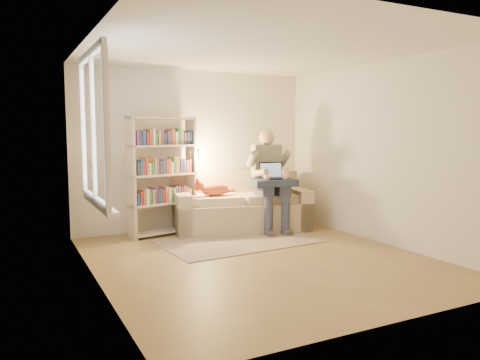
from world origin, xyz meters
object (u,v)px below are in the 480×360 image
person (269,174)px  bookshelf (163,170)px  laptop (277,174)px  sofa (240,209)px  cat (210,189)px

person → bookshelf: bearing=178.3°
person → laptop: bearing=-66.4°
sofa → person: person is taller
bookshelf → person: bearing=-25.7°
person → bookshelf: bookshelf is taller
sofa → person: (0.41, -0.25, 0.58)m
sofa → cat: 0.65m
person → laptop: (0.04, -0.17, 0.01)m
cat → person: bearing=-1.4°
laptop → bookshelf: (-1.70, 0.58, 0.09)m
person → cat: (-0.95, 0.23, -0.21)m
cat → sofa: bearing=14.8°
laptop → bookshelf: bookshelf is taller
cat → bookshelf: bookshelf is taller
person → laptop: 0.18m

